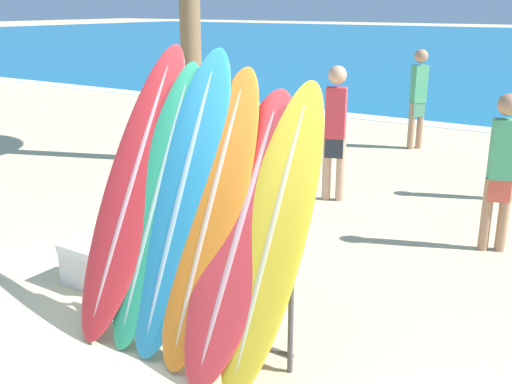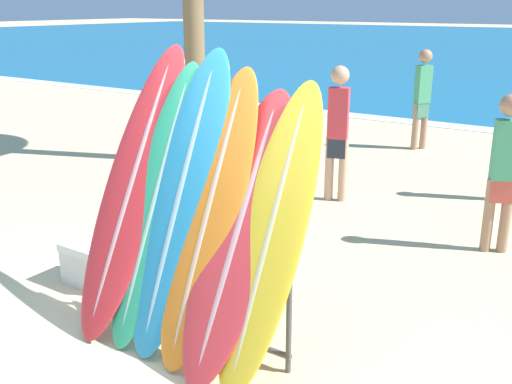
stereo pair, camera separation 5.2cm
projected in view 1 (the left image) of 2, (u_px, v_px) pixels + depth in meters
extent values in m
plane|color=beige|center=(150.00, 354.00, 4.35)|extent=(160.00, 160.00, 0.00)
cube|color=white|center=(480.00, 129.00, 12.18)|extent=(120.00, 0.60, 0.01)
cylinder|color=#47474C|center=(119.00, 259.00, 4.83)|extent=(0.04, 0.04, 0.93)
cylinder|color=#47474C|center=(291.00, 311.00, 4.00)|extent=(0.04, 0.04, 0.93)
cylinder|color=#47474C|center=(195.00, 226.00, 4.29)|extent=(1.64, 0.04, 0.04)
cylinder|color=#47474C|center=(198.00, 324.00, 4.52)|extent=(1.64, 0.04, 0.04)
ellipsoid|color=red|center=(134.00, 189.00, 4.61)|extent=(0.58, 1.21, 2.15)
ellipsoid|color=#D19A9C|center=(134.00, 189.00, 4.61)|extent=(0.10, 1.17, 2.07)
ellipsoid|color=#289E70|center=(157.00, 203.00, 4.46)|extent=(0.48, 1.02, 2.03)
ellipsoid|color=#9AC3B3|center=(157.00, 203.00, 4.46)|extent=(0.09, 0.99, 1.95)
ellipsoid|color=teal|center=(182.00, 200.00, 4.34)|extent=(0.57, 1.06, 2.14)
ellipsoid|color=#98BACC|center=(182.00, 200.00, 4.34)|extent=(0.10, 1.03, 2.06)
ellipsoid|color=orange|center=(211.00, 216.00, 4.19)|extent=(0.52, 1.04, 2.02)
ellipsoid|color=beige|center=(211.00, 216.00, 4.19)|extent=(0.09, 1.01, 1.95)
ellipsoid|color=red|center=(240.00, 234.00, 4.06)|extent=(0.58, 1.12, 1.88)
ellipsoid|color=#D59E9F|center=(240.00, 234.00, 4.06)|extent=(0.10, 1.08, 1.81)
ellipsoid|color=yellow|center=(273.00, 236.00, 3.93)|extent=(0.49, 1.06, 1.96)
ellipsoid|color=beige|center=(273.00, 236.00, 3.93)|extent=(0.09, 1.03, 1.88)
cylinder|color=#846047|center=(512.00, 172.00, 7.65)|extent=(0.11, 0.11, 0.76)
cylinder|color=#A87A5B|center=(420.00, 125.00, 10.47)|extent=(0.11, 0.11, 0.81)
cylinder|color=#A87A5B|center=(411.00, 126.00, 10.41)|extent=(0.11, 0.11, 0.81)
cube|color=#478466|center=(417.00, 110.00, 10.36)|extent=(0.25, 0.27, 0.24)
cube|color=#42996B|center=(419.00, 84.00, 10.22)|extent=(0.28, 0.29, 0.64)
sphere|color=#A87A5B|center=(421.00, 56.00, 10.08)|extent=(0.23, 0.23, 0.23)
cylinder|color=tan|center=(327.00, 169.00, 7.69)|extent=(0.11, 0.11, 0.82)
cylinder|color=tan|center=(341.00, 170.00, 7.65)|extent=(0.11, 0.11, 0.82)
cube|color=#282D38|center=(335.00, 148.00, 7.59)|extent=(0.26, 0.20, 0.24)
cube|color=#DB3842|center=(336.00, 113.00, 7.45)|extent=(0.28, 0.22, 0.64)
sphere|color=tan|center=(337.00, 75.00, 7.31)|extent=(0.23, 0.23, 0.23)
cylinder|color=#A87A5B|center=(486.00, 215.00, 6.10)|extent=(0.11, 0.11, 0.77)
cylinder|color=#A87A5B|center=(503.00, 215.00, 6.07)|extent=(0.11, 0.11, 0.77)
cube|color=#CC4C3D|center=(498.00, 190.00, 6.00)|extent=(0.25, 0.21, 0.23)
cube|color=#42996B|center=(503.00, 149.00, 5.88)|extent=(0.27, 0.23, 0.60)
sphere|color=#A87A5B|center=(509.00, 105.00, 5.75)|extent=(0.22, 0.22, 0.22)
cylinder|color=brown|center=(190.00, 17.00, 9.01)|extent=(0.32, 0.32, 4.48)
cube|color=silver|center=(94.00, 268.00, 5.40)|extent=(0.53, 0.35, 0.32)
cube|color=white|center=(92.00, 248.00, 5.34)|extent=(0.55, 0.37, 0.07)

